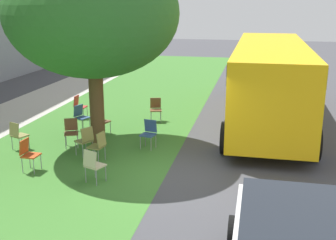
{
  "coord_description": "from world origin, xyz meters",
  "views": [
    {
      "loc": [
        -9.92,
        -1.98,
        4.38
      ],
      "look_at": [
        2.28,
        0.64,
        0.83
      ],
      "focal_mm": 44.93,
      "sensor_mm": 36.0,
      "label": 1
    }
  ],
  "objects_px": {
    "chair_5": "(98,144)",
    "chair_4": "(156,108)",
    "chair_0": "(85,139)",
    "chair_8": "(81,115)",
    "chair_2": "(79,105)",
    "chair_7": "(28,152)",
    "chair_10": "(101,119)",
    "street_tree": "(92,14)",
    "chair_9": "(18,134)",
    "chair_3": "(149,132)",
    "chair_1": "(71,130)",
    "chair_6": "(93,164)",
    "school_bus": "(270,74)"
  },
  "relations": [
    {
      "from": "chair_4",
      "to": "chair_5",
      "type": "bearing_deg",
      "value": 172.52
    },
    {
      "from": "chair_0",
      "to": "chair_10",
      "type": "xyz_separation_m",
      "value": [
        2.1,
        0.31,
        0.0
      ]
    },
    {
      "from": "chair_9",
      "to": "chair_10",
      "type": "height_order",
      "value": "same"
    },
    {
      "from": "chair_0",
      "to": "chair_8",
      "type": "height_order",
      "value": "same"
    },
    {
      "from": "chair_7",
      "to": "chair_10",
      "type": "height_order",
      "value": "same"
    },
    {
      "from": "chair_3",
      "to": "chair_6",
      "type": "relative_size",
      "value": 1.0
    },
    {
      "from": "street_tree",
      "to": "school_bus",
      "type": "xyz_separation_m",
      "value": [
        4.15,
        -5.2,
        -2.26
      ]
    },
    {
      "from": "chair_7",
      "to": "chair_4",
      "type": "bearing_deg",
      "value": -21.7
    },
    {
      "from": "chair_4",
      "to": "chair_5",
      "type": "distance_m",
      "value": 4.44
    },
    {
      "from": "chair_0",
      "to": "chair_4",
      "type": "bearing_deg",
      "value": -15.52
    },
    {
      "from": "chair_4",
      "to": "street_tree",
      "type": "bearing_deg",
      "value": 160.61
    },
    {
      "from": "street_tree",
      "to": "chair_6",
      "type": "height_order",
      "value": "street_tree"
    },
    {
      "from": "chair_1",
      "to": "chair_5",
      "type": "xyz_separation_m",
      "value": [
        -1.08,
        -1.31,
        0.0
      ]
    },
    {
      "from": "chair_6",
      "to": "chair_8",
      "type": "xyz_separation_m",
      "value": [
        4.18,
        2.14,
        0.0
      ]
    },
    {
      "from": "chair_6",
      "to": "chair_10",
      "type": "height_order",
      "value": "same"
    },
    {
      "from": "chair_10",
      "to": "chair_7",
      "type": "bearing_deg",
      "value": 168.32
    },
    {
      "from": "chair_3",
      "to": "chair_5",
      "type": "xyz_separation_m",
      "value": [
        -1.44,
        1.09,
        0.0
      ]
    },
    {
      "from": "chair_6",
      "to": "chair_10",
      "type": "bearing_deg",
      "value": 18.08
    },
    {
      "from": "chair_6",
      "to": "school_bus",
      "type": "xyz_separation_m",
      "value": [
        6.84,
        -4.29,
        1.24
      ]
    },
    {
      "from": "chair_0",
      "to": "chair_2",
      "type": "distance_m",
      "value": 4.26
    },
    {
      "from": "chair_3",
      "to": "chair_8",
      "type": "bearing_deg",
      "value": 64.41
    },
    {
      "from": "chair_2",
      "to": "chair_8",
      "type": "bearing_deg",
      "value": -154.31
    },
    {
      "from": "chair_10",
      "to": "school_bus",
      "type": "distance_m",
      "value": 6.42
    },
    {
      "from": "chair_3",
      "to": "chair_1",
      "type": "bearing_deg",
      "value": 98.51
    },
    {
      "from": "chair_2",
      "to": "chair_8",
      "type": "xyz_separation_m",
      "value": [
        -1.41,
        -0.68,
        0.0
      ]
    },
    {
      "from": "chair_2",
      "to": "chair_4",
      "type": "bearing_deg",
      "value": -86.19
    },
    {
      "from": "street_tree",
      "to": "chair_10",
      "type": "height_order",
      "value": "street_tree"
    },
    {
      "from": "chair_0",
      "to": "chair_8",
      "type": "relative_size",
      "value": 1.0
    },
    {
      "from": "chair_10",
      "to": "school_bus",
      "type": "relative_size",
      "value": 0.08
    },
    {
      "from": "chair_0",
      "to": "chair_7",
      "type": "distance_m",
      "value": 1.72
    },
    {
      "from": "chair_5",
      "to": "chair_10",
      "type": "height_order",
      "value": "same"
    },
    {
      "from": "chair_5",
      "to": "school_bus",
      "type": "height_order",
      "value": "school_bus"
    },
    {
      "from": "chair_1",
      "to": "chair_5",
      "type": "relative_size",
      "value": 1.0
    },
    {
      "from": "street_tree",
      "to": "chair_5",
      "type": "bearing_deg",
      "value": -158.46
    },
    {
      "from": "chair_5",
      "to": "chair_4",
      "type": "bearing_deg",
      "value": -7.48
    },
    {
      "from": "chair_9",
      "to": "chair_1",
      "type": "bearing_deg",
      "value": -65.17
    },
    {
      "from": "chair_1",
      "to": "chair_10",
      "type": "height_order",
      "value": "same"
    },
    {
      "from": "chair_1",
      "to": "chair_4",
      "type": "bearing_deg",
      "value": -29.53
    },
    {
      "from": "chair_1",
      "to": "chair_6",
      "type": "bearing_deg",
      "value": -145.27
    },
    {
      "from": "chair_9",
      "to": "chair_4",
      "type": "bearing_deg",
      "value": -39.77
    },
    {
      "from": "street_tree",
      "to": "school_bus",
      "type": "bearing_deg",
      "value": -51.44
    },
    {
      "from": "street_tree",
      "to": "chair_9",
      "type": "bearing_deg",
      "value": 111.73
    },
    {
      "from": "chair_5",
      "to": "chair_6",
      "type": "bearing_deg",
      "value": -163.78
    },
    {
      "from": "chair_3",
      "to": "chair_9",
      "type": "xyz_separation_m",
      "value": [
        -1.02,
        3.83,
        0.0
      ]
    },
    {
      "from": "chair_1",
      "to": "chair_8",
      "type": "bearing_deg",
      "value": 14.07
    },
    {
      "from": "chair_2",
      "to": "chair_3",
      "type": "distance_m",
      "value": 4.47
    },
    {
      "from": "street_tree",
      "to": "chair_2",
      "type": "bearing_deg",
      "value": 33.22
    },
    {
      "from": "chair_9",
      "to": "chair_0",
      "type": "bearing_deg",
      "value": -91.09
    },
    {
      "from": "chair_0",
      "to": "chair_3",
      "type": "bearing_deg",
      "value": -56.91
    },
    {
      "from": "chair_5",
      "to": "chair_7",
      "type": "xyz_separation_m",
      "value": [
        -1.0,
        1.57,
        0.0
      ]
    }
  ]
}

